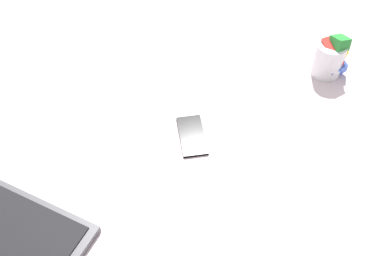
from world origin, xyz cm
name	(u,v)px	position (x,y,z in cm)	size (l,w,h in cm)	color
bed_mattress	(154,146)	(0.00, 0.00, 9.00)	(180.00, 140.00, 18.00)	silver
snack_cup	(331,58)	(-53.88, -19.36, 24.04)	(10.81, 9.18, 14.91)	silver
cell_phone	(192,136)	(-10.94, 4.43, 18.40)	(6.80, 14.00, 0.80)	black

